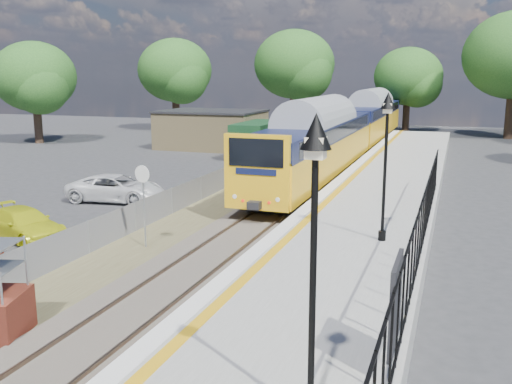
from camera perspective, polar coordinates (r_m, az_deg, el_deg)
The scene contains 14 objects.
ground at distance 14.95m, azimuth -12.00°, elevation -12.29°, with size 120.00×120.00×0.00m, color #2D2D30.
track_bed at distance 23.39m, azimuth -0.64°, elevation -3.00°, with size 5.90×80.00×0.29m.
platform at distance 20.58m, azimuth 10.06°, elevation -4.19°, with size 5.00×70.00×0.90m, color gray.
platform_edge at distance 20.88m, azimuth 4.52°, elevation -2.52°, with size 0.90×70.00×0.01m.
victorian_lamp_south at distance 7.97m, azimuth 5.88°, elevation -0.74°, with size 0.44×0.44×4.60m.
victorian_lamp_north at distance 17.77m, azimuth 12.94°, elevation 5.85°, with size 0.44×0.44×4.60m.
palisade_fence at distance 14.45m, azimuth 15.66°, elevation -5.56°, with size 0.12×26.00×2.00m.
wire_fence at distance 26.79m, azimuth -6.43°, elevation -0.07°, with size 0.06×52.00×1.20m.
outbuilding at distance 46.72m, azimuth -3.62°, elevation 6.11°, with size 10.80×10.10×3.12m.
tree_line at distance 53.90m, azimuth 13.45°, elevation 11.97°, with size 56.80×43.80×11.88m.
train at distance 41.99m, azimuth 9.41°, elevation 6.48°, with size 2.82×40.83×3.51m.
speed_sign at distance 20.03m, azimuth -11.21°, elevation 0.01°, with size 0.60×0.13×2.97m.
car_yellow at distance 22.80m, azimuth -22.21°, elevation -3.00°, with size 1.63×4.00×1.16m, color yellow.
car_white at distance 28.26m, azimuth -13.81°, elevation 0.37°, with size 2.14×4.64×1.29m, color silver.
Camera 1 is at (7.31, -11.58, 6.00)m, focal length 40.00 mm.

